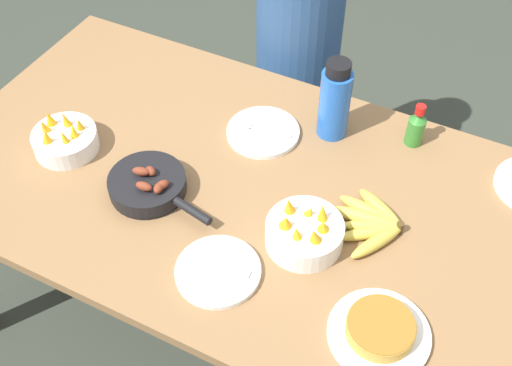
{
  "coord_description": "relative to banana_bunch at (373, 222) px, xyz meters",
  "views": [
    {
      "loc": [
        0.53,
        -1.05,
        2.09
      ],
      "look_at": [
        0.0,
        0.0,
        0.79
      ],
      "focal_mm": 45.0,
      "sensor_mm": 36.0,
      "label": 1
    }
  ],
  "objects": [
    {
      "name": "fruit_bowl_citrus",
      "position": [
        -0.9,
        -0.13,
        0.02
      ],
      "size": [
        0.19,
        0.19,
        0.11
      ],
      "color": "white",
      "rests_on": "dining_table"
    },
    {
      "name": "empty_plate_far_left",
      "position": [
        -0.41,
        0.19,
        -0.01
      ],
      "size": [
        0.22,
        0.22,
        0.02
      ],
      "color": "white",
      "rests_on": "dining_table"
    },
    {
      "name": "frittata_plate_center",
      "position": [
        0.12,
        -0.3,
        0.0
      ],
      "size": [
        0.24,
        0.24,
        0.06
      ],
      "color": "white",
      "rests_on": "dining_table"
    },
    {
      "name": "hot_sauce_bottle",
      "position": [
        -0.0,
        0.36,
        0.04
      ],
      "size": [
        0.05,
        0.05,
        0.14
      ],
      "color": "#337F2D",
      "rests_on": "dining_table"
    },
    {
      "name": "dining_table",
      "position": [
        -0.33,
        -0.02,
        -0.11
      ],
      "size": [
        1.87,
        0.98,
        0.76
      ],
      "color": "olive",
      "rests_on": "ground_plane"
    },
    {
      "name": "fruit_bowl_mango",
      "position": [
        -0.14,
        -0.13,
        0.02
      ],
      "size": [
        0.2,
        0.2,
        0.12
      ],
      "color": "white",
      "rests_on": "dining_table"
    },
    {
      "name": "skillet",
      "position": [
        -0.59,
        -0.16,
        0.01
      ],
      "size": [
        0.33,
        0.21,
        0.08
      ],
      "rotation": [
        0.0,
        0.0,
        6.09
      ],
      "color": "black",
      "rests_on": "dining_table"
    },
    {
      "name": "ground_plane",
      "position": [
        -0.33,
        -0.02,
        -0.78
      ],
      "size": [
        14.0,
        14.0,
        0.0
      ],
      "primitive_type": "plane",
      "color": "#383D33"
    },
    {
      "name": "person_figure",
      "position": [
        -0.52,
        0.69,
        -0.25
      ],
      "size": [
        0.33,
        0.33,
        1.26
      ],
      "color": "black",
      "rests_on": "ground_plane"
    },
    {
      "name": "water_bottle",
      "position": [
        -0.24,
        0.29,
        0.1
      ],
      "size": [
        0.09,
        0.09,
        0.26
      ],
      "color": "blue",
      "rests_on": "dining_table"
    },
    {
      "name": "banana_bunch",
      "position": [
        0.0,
        0.0,
        0.0
      ],
      "size": [
        0.21,
        0.25,
        0.04
      ],
      "color": "gold",
      "rests_on": "dining_table"
    },
    {
      "name": "empty_plate_far_right",
      "position": [
        -0.29,
        -0.31,
        -0.01
      ],
      "size": [
        0.21,
        0.21,
        0.02
      ],
      "color": "white",
      "rests_on": "dining_table"
    }
  ]
}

